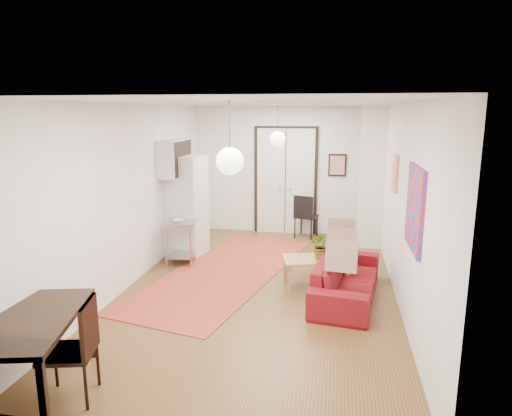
% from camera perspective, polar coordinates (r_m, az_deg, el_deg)
% --- Properties ---
extents(floor, '(7.00, 7.00, 0.00)m').
position_cam_1_polar(floor, '(7.43, 0.53, -9.94)').
color(floor, brown).
rests_on(floor, ground).
extents(ceiling, '(4.20, 7.00, 0.02)m').
position_cam_1_polar(ceiling, '(6.89, 0.58, 13.02)').
color(ceiling, silver).
rests_on(ceiling, wall_back).
extents(wall_back, '(4.20, 0.02, 2.90)m').
position_cam_1_polar(wall_back, '(10.44, 3.76, 4.70)').
color(wall_back, white).
rests_on(wall_back, floor).
extents(wall_front, '(4.20, 0.02, 2.90)m').
position_cam_1_polar(wall_front, '(3.73, -8.53, -9.01)').
color(wall_front, white).
rests_on(wall_front, floor).
extents(wall_left, '(0.02, 7.00, 2.90)m').
position_cam_1_polar(wall_left, '(7.65, -15.17, 1.59)').
color(wall_left, white).
rests_on(wall_left, floor).
extents(wall_right, '(0.02, 7.00, 2.90)m').
position_cam_1_polar(wall_right, '(6.99, 17.78, 0.48)').
color(wall_right, white).
rests_on(wall_right, floor).
extents(double_doors, '(1.44, 0.06, 2.50)m').
position_cam_1_polar(double_doors, '(10.43, 3.71, 3.30)').
color(double_doors, white).
rests_on(double_doors, wall_back).
extents(stub_partition, '(0.50, 0.10, 2.90)m').
position_cam_1_polar(stub_partition, '(9.47, 14.32, 3.58)').
color(stub_partition, white).
rests_on(stub_partition, floor).
extents(wall_cabinet, '(0.35, 1.00, 0.70)m').
position_cam_1_polar(wall_cabinet, '(8.89, -10.17, 6.16)').
color(wall_cabinet, silver).
rests_on(wall_cabinet, wall_left).
extents(painting_popart, '(0.05, 1.00, 1.00)m').
position_cam_1_polar(painting_popart, '(5.74, 19.25, -0.02)').
color(painting_popart, red).
rests_on(painting_popart, wall_right).
extents(painting_abstract, '(0.05, 0.50, 0.60)m').
position_cam_1_polar(painting_abstract, '(7.72, 17.01, 4.21)').
color(painting_abstract, beige).
rests_on(painting_abstract, wall_right).
extents(poster_back, '(0.40, 0.03, 0.50)m').
position_cam_1_polar(poster_back, '(10.33, 10.13, 5.29)').
color(poster_back, red).
rests_on(poster_back, wall_back).
extents(print_left, '(0.03, 0.44, 0.54)m').
position_cam_1_polar(print_left, '(9.40, -9.99, 6.79)').
color(print_left, brown).
rests_on(print_left, wall_left).
extents(pendant_back, '(0.30, 0.30, 0.80)m').
position_cam_1_polar(pendant_back, '(8.89, 2.73, 8.61)').
color(pendant_back, silver).
rests_on(pendant_back, ceiling).
extents(pendant_front, '(0.30, 0.30, 0.80)m').
position_cam_1_polar(pendant_front, '(4.96, -3.30, 5.87)').
color(pendant_front, silver).
rests_on(pendant_front, ceiling).
extents(kilim_rug, '(2.70, 4.86, 0.01)m').
position_cam_1_polar(kilim_rug, '(8.14, -3.76, -7.93)').
color(kilim_rug, '#C24930').
rests_on(kilim_rug, floor).
extents(sofa, '(2.20, 1.11, 0.62)m').
position_cam_1_polar(sofa, '(7.11, 11.26, -8.56)').
color(sofa, maroon).
rests_on(sofa, floor).
extents(coffee_table, '(1.14, 0.81, 0.46)m').
position_cam_1_polar(coffee_table, '(7.47, 7.47, -6.69)').
color(coffee_table, tan).
rests_on(coffee_table, floor).
extents(potted_plant, '(0.44, 0.48, 0.45)m').
position_cam_1_polar(potted_plant, '(7.38, 8.31, -4.62)').
color(potted_plant, '#3D7032').
rests_on(potted_plant, coffee_table).
extents(kitchen_counter, '(0.62, 1.09, 0.80)m').
position_cam_1_polar(kitchen_counter, '(8.78, -8.95, -3.16)').
color(kitchen_counter, '#ABAEB0').
rests_on(kitchen_counter, floor).
extents(bowl, '(0.21, 0.21, 0.05)m').
position_cam_1_polar(bowl, '(8.43, -9.68, -1.55)').
color(bowl, silver).
rests_on(bowl, kitchen_counter).
extents(soap_bottle, '(0.08, 0.08, 0.17)m').
position_cam_1_polar(soap_bottle, '(8.94, -8.82, -0.35)').
color(soap_bottle, teal).
rests_on(soap_bottle, kitchen_counter).
extents(fridge, '(0.77, 0.77, 1.94)m').
position_cam_1_polar(fridge, '(9.01, -8.76, 0.31)').
color(fridge, silver).
rests_on(fridge, floor).
extents(dining_table, '(1.16, 1.63, 0.82)m').
position_cam_1_polar(dining_table, '(5.09, -26.46, -13.13)').
color(dining_table, black).
rests_on(dining_table, floor).
extents(dining_chair_near, '(0.58, 0.73, 1.01)m').
position_cam_1_polar(dining_chair_near, '(5.01, -21.91, -14.86)').
color(dining_chair_near, '#391B12').
rests_on(dining_chair_near, floor).
extents(dining_chair_far, '(0.58, 0.73, 1.01)m').
position_cam_1_polar(dining_chair_far, '(5.01, -21.91, -14.86)').
color(dining_chair_far, '#391B12').
rests_on(dining_chair_far, floor).
extents(black_side_chair, '(0.55, 0.56, 0.97)m').
position_cam_1_polar(black_side_chair, '(10.30, 6.35, -0.43)').
color(black_side_chair, black).
rests_on(black_side_chair, floor).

